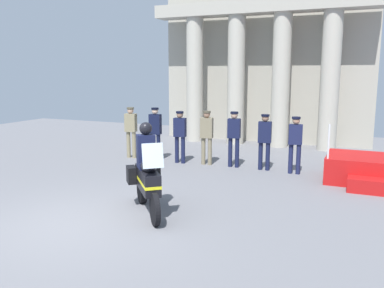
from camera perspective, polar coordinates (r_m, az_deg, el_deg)
The scene contains 11 objects.
ground_plane at distance 8.36m, azimuth -15.81°, elevation -10.69°, with size 28.00×28.00×0.00m, color slate.
colonnade_backdrop at distance 16.96m, azimuth 9.69°, elevation 11.00°, with size 8.65×1.55×6.31m.
reviewing_stand at distance 11.82m, azimuth 24.70°, elevation -3.47°, with size 2.68×2.15×1.60m.
officer_in_row_0 at distance 14.04m, azimuth -8.53°, elevation 2.20°, with size 0.40×0.27×1.73m.
officer_in_row_1 at distance 13.53m, azimuth -5.15°, elevation 2.03°, with size 0.40×0.27×1.75m.
officer_in_row_2 at distance 13.08m, azimuth -1.70°, elevation 1.59°, with size 0.40×0.27×1.68m.
officer_in_row_3 at distance 12.84m, azimuth 2.07°, elevation 1.51°, with size 0.40×0.27×1.71m.
officer_in_row_4 at distance 12.57m, azimuth 5.88°, elevation 1.32°, with size 0.40×0.27×1.72m.
officer_in_row_5 at distance 12.31m, azimuth 10.10°, elevation 0.90°, with size 0.40×0.27×1.68m.
officer_in_row_6 at distance 12.04m, azimuth 14.22°, elevation 0.49°, with size 0.40×0.27×1.65m.
motorcycle_with_rider at distance 8.54m, azimuth -6.32°, elevation -4.35°, with size 1.44×1.68×1.90m.
Camera 1 is at (5.04, -6.01, 2.90)m, focal length 38.22 mm.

